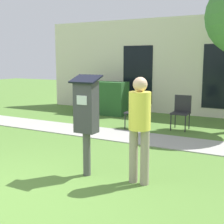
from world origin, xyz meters
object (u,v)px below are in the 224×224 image
at_px(outdoor_chair_left, 136,109).
at_px(outdoor_chair_middle, 182,109).
at_px(parking_meter, 86,112).
at_px(person_standing, 140,122).

xyz_separation_m(outdoor_chair_left, outdoor_chair_middle, (1.11, 0.44, 0.00)).
bearing_deg(parking_meter, outdoor_chair_left, 101.58).
height_order(parking_meter, outdoor_chair_middle, parking_meter).
height_order(outdoor_chair_left, outdoor_chair_middle, same).
height_order(person_standing, outdoor_chair_left, person_standing).
distance_m(person_standing, outdoor_chair_middle, 3.95).
bearing_deg(outdoor_chair_middle, outdoor_chair_left, -173.94).
relative_size(person_standing, outdoor_chair_middle, 1.76).
distance_m(outdoor_chair_left, outdoor_chair_middle, 1.19).
bearing_deg(outdoor_chair_left, person_standing, -50.70).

